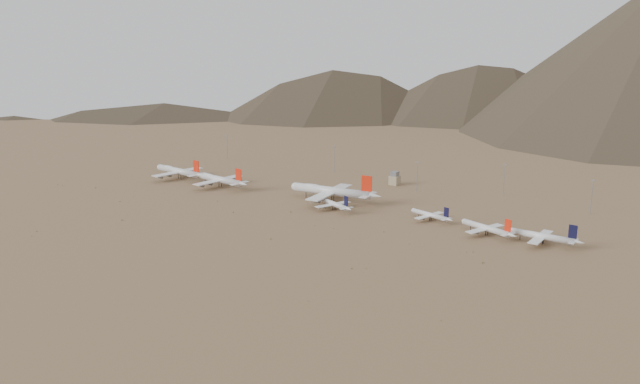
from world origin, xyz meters
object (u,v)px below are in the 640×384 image
Objects in this scene: narrowbody_a at (334,204)px; narrowbody_b at (431,215)px; widebody_west at (179,171)px; control_tower at (395,179)px; widebody_centre at (219,179)px; widebody_east at (332,191)px.

narrowbody_b is (71.53, 17.89, -0.48)m from narrowbody_a.
control_tower is at bearing 32.71° from widebody_west.
widebody_west is 1.04× the size of widebody_centre.
widebody_west is 1.68× the size of narrowbody_a.
widebody_centre is at bearing 2.05° from widebody_west.
widebody_centre is at bearing -161.74° from narrowbody_a.
widebody_east is 88.70m from narrowbody_b.
widebody_centre is at bearing -162.05° from narrowbody_b.
widebody_east reaches higher than narrowbody_b.
control_tower is (172.18, 97.07, -1.60)m from widebody_west.
widebody_centre is at bearing -178.44° from widebody_east.
narrowbody_a is (178.00, -2.66, -2.44)m from widebody_west.
widebody_west reaches higher than control_tower.
widebody_west is 197.66m from control_tower.
widebody_centre reaches higher than narrowbody_b.
narrowbody_b is (249.53, 15.23, -2.93)m from widebody_west.
widebody_east reaches higher than control_tower.
narrowbody_b reaches higher than control_tower.
control_tower is at bearing 112.29° from narrowbody_a.
widebody_west reaches higher than widebody_centre.
control_tower is (-77.36, 81.84, 1.33)m from narrowbody_b.
widebody_west is 178.04m from narrowbody_a.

